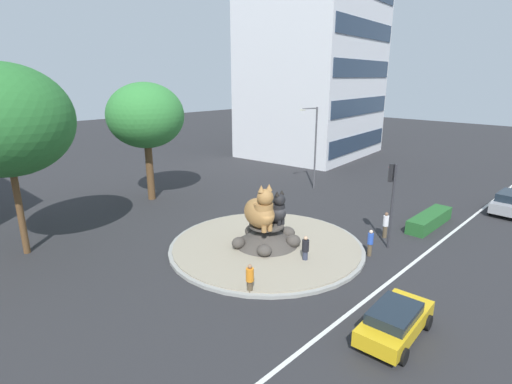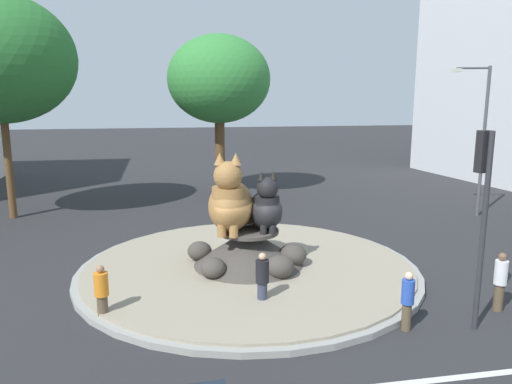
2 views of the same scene
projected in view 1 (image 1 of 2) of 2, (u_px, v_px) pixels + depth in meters
name	position (u px, v px, depth m)	size (l,w,h in m)	color
ground_plane	(266.00, 247.00, 23.84)	(160.00, 160.00, 0.00)	#28282B
lane_centreline	(377.00, 291.00, 18.98)	(112.00, 0.20, 0.01)	silver
roundabout_island	(267.00, 241.00, 23.72)	(11.67, 11.67, 1.50)	gray
cat_statue_tabby	(260.00, 211.00, 22.66)	(2.15, 2.68, 2.71)	#9E703D
cat_statue_black	(275.00, 210.00, 23.54)	(1.39, 2.06, 2.08)	black
traffic_light_mast	(391.00, 190.00, 22.89)	(0.36, 0.45, 5.16)	#2D2D33
office_tower	(316.00, 14.00, 48.24)	(17.87, 15.23, 34.76)	silver
clipped_hedge_strip	(429.00, 220.00, 27.15)	(5.12, 1.20, 0.90)	#235B28
broadleaf_tree_behind_island	(4.00, 121.00, 20.96)	(7.14, 7.14, 10.75)	brown
second_tree_near_tower	(146.00, 116.00, 31.37)	(6.11, 6.11, 9.58)	brown
streetlight_arm	(314.00, 143.00, 35.17)	(1.83, 0.63, 7.42)	#4C4C51
pedestrian_blue_shirt	(370.00, 242.00, 22.52)	(0.33, 0.33, 1.59)	brown
pedestrian_white_shirt	(386.00, 224.00, 25.07)	(0.35, 0.35, 1.71)	brown
pedestrian_black_shirt	(305.00, 250.00, 21.54)	(0.39, 0.39, 1.64)	#33384C
pedestrian_orange_shirt	(250.00, 279.00, 18.44)	(0.38, 0.38, 1.59)	brown
sedan_on_far_lane	(395.00, 321.00, 15.44)	(4.15, 2.13, 1.38)	gold
hatchback_near_shophouse	(511.00, 202.00, 29.67)	(4.65, 2.17, 1.65)	#99999E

